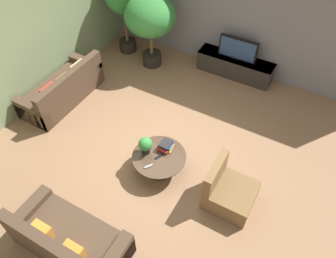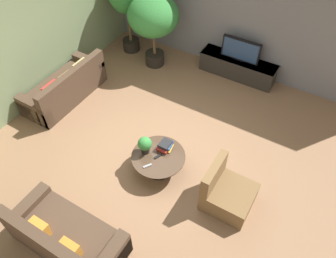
{
  "view_description": "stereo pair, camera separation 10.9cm",
  "coord_description": "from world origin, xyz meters",
  "px_view_note": "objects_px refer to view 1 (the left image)",
  "views": [
    {
      "loc": [
        2.16,
        -3.6,
        5.11
      ],
      "look_at": [
        0.11,
        0.07,
        0.55
      ],
      "focal_mm": 35.0,
      "sensor_mm": 36.0,
      "label": 1
    },
    {
      "loc": [
        2.26,
        -3.54,
        5.11
      ],
      "look_at": [
        0.11,
        0.07,
        0.55
      ],
      "focal_mm": 35.0,
      "sensor_mm": 36.0,
      "label": 2
    }
  ],
  "objects_px": {
    "television": "(238,49)",
    "couch_near_entry": "(69,240)",
    "potted_palm_corner": "(150,18)",
    "coffee_table": "(159,160)",
    "couch_by_wall": "(63,89)",
    "armchair_wicker": "(228,192)",
    "media_console": "(235,66)",
    "potted_plant_tabletop": "(145,145)"
  },
  "relations": [
    {
      "from": "media_console",
      "to": "couch_near_entry",
      "type": "height_order",
      "value": "couch_near_entry"
    },
    {
      "from": "media_console",
      "to": "coffee_table",
      "type": "height_order",
      "value": "media_console"
    },
    {
      "from": "coffee_table",
      "to": "couch_near_entry",
      "type": "relative_size",
      "value": 0.55
    },
    {
      "from": "couch_by_wall",
      "to": "potted_plant_tabletop",
      "type": "relative_size",
      "value": 5.56
    },
    {
      "from": "couch_by_wall",
      "to": "media_console",
      "type": "bearing_deg",
      "value": 132.18
    },
    {
      "from": "armchair_wicker",
      "to": "couch_by_wall",
      "type": "bearing_deg",
      "value": 81.16
    },
    {
      "from": "television",
      "to": "coffee_table",
      "type": "height_order",
      "value": "television"
    },
    {
      "from": "media_console",
      "to": "armchair_wicker",
      "type": "distance_m",
      "value": 3.63
    },
    {
      "from": "armchair_wicker",
      "to": "coffee_table",
      "type": "bearing_deg",
      "value": 89.49
    },
    {
      "from": "coffee_table",
      "to": "television",
      "type": "bearing_deg",
      "value": 87.3
    },
    {
      "from": "couch_by_wall",
      "to": "potted_plant_tabletop",
      "type": "distance_m",
      "value": 2.73
    },
    {
      "from": "couch_by_wall",
      "to": "armchair_wicker",
      "type": "bearing_deg",
      "value": 81.16
    },
    {
      "from": "media_console",
      "to": "couch_by_wall",
      "type": "height_order",
      "value": "couch_by_wall"
    },
    {
      "from": "coffee_table",
      "to": "armchair_wicker",
      "type": "bearing_deg",
      "value": -0.51
    },
    {
      "from": "media_console",
      "to": "television",
      "type": "height_order",
      "value": "television"
    },
    {
      "from": "couch_near_entry",
      "to": "armchair_wicker",
      "type": "bearing_deg",
      "value": -131.92
    },
    {
      "from": "couch_near_entry",
      "to": "coffee_table",
      "type": "bearing_deg",
      "value": -101.88
    },
    {
      "from": "television",
      "to": "armchair_wicker",
      "type": "xyz_separation_m",
      "value": [
        1.21,
        -3.42,
        -0.48
      ]
    },
    {
      "from": "media_console",
      "to": "potted_plant_tabletop",
      "type": "height_order",
      "value": "potted_plant_tabletop"
    },
    {
      "from": "television",
      "to": "armchair_wicker",
      "type": "distance_m",
      "value": 3.66
    },
    {
      "from": "potted_palm_corner",
      "to": "armchair_wicker",
      "type": "bearing_deg",
      "value": -41.08
    },
    {
      "from": "coffee_table",
      "to": "potted_palm_corner",
      "type": "distance_m",
      "value": 3.5
    },
    {
      "from": "couch_near_entry",
      "to": "media_console",
      "type": "bearing_deg",
      "value": -96.15
    },
    {
      "from": "television",
      "to": "coffee_table",
      "type": "relative_size",
      "value": 0.93
    },
    {
      "from": "television",
      "to": "couch_near_entry",
      "type": "relative_size",
      "value": 0.51
    },
    {
      "from": "television",
      "to": "couch_by_wall",
      "type": "xyz_separation_m",
      "value": [
        -3.04,
        -2.76,
        -0.46
      ]
    },
    {
      "from": "coffee_table",
      "to": "potted_palm_corner",
      "type": "xyz_separation_m",
      "value": [
        -1.85,
        2.8,
        1.01
      ]
    },
    {
      "from": "coffee_table",
      "to": "armchair_wicker",
      "type": "xyz_separation_m",
      "value": [
        1.37,
        -0.01,
        0.0
      ]
    },
    {
      "from": "armchair_wicker",
      "to": "potted_plant_tabletop",
      "type": "xyz_separation_m",
      "value": [
        -1.63,
        -0.02,
        0.31
      ]
    },
    {
      "from": "potted_palm_corner",
      "to": "television",
      "type": "bearing_deg",
      "value": 16.84
    },
    {
      "from": "coffee_table",
      "to": "potted_plant_tabletop",
      "type": "xyz_separation_m",
      "value": [
        -0.26,
        -0.03,
        0.32
      ]
    },
    {
      "from": "television",
      "to": "couch_near_entry",
      "type": "height_order",
      "value": "television"
    },
    {
      "from": "media_console",
      "to": "potted_plant_tabletop",
      "type": "relative_size",
      "value": 5.27
    },
    {
      "from": "coffee_table",
      "to": "potted_plant_tabletop",
      "type": "bearing_deg",
      "value": -172.61
    },
    {
      "from": "media_console",
      "to": "couch_by_wall",
      "type": "xyz_separation_m",
      "value": [
        -3.04,
        -2.76,
        0.03
      ]
    },
    {
      "from": "coffee_table",
      "to": "couch_by_wall",
      "type": "relative_size",
      "value": 0.5
    },
    {
      "from": "armchair_wicker",
      "to": "potted_plant_tabletop",
      "type": "relative_size",
      "value": 2.41
    },
    {
      "from": "potted_palm_corner",
      "to": "couch_near_entry",
      "type": "bearing_deg",
      "value": -73.45
    },
    {
      "from": "coffee_table",
      "to": "armchair_wicker",
      "type": "distance_m",
      "value": 1.37
    },
    {
      "from": "couch_near_entry",
      "to": "potted_palm_corner",
      "type": "height_order",
      "value": "potted_palm_corner"
    },
    {
      "from": "television",
      "to": "coffee_table",
      "type": "distance_m",
      "value": 3.44
    },
    {
      "from": "media_console",
      "to": "television",
      "type": "distance_m",
      "value": 0.49
    }
  ]
}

